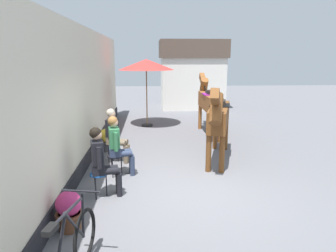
{
  "coord_description": "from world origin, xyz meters",
  "views": [
    {
      "loc": [
        -0.82,
        -6.03,
        2.66
      ],
      "look_at": [
        -0.4,
        1.2,
        1.05
      ],
      "focal_mm": 33.28,
      "sensor_mm": 36.0,
      "label": 1
    }
  ],
  "objects": [
    {
      "name": "ground_plane",
      "position": [
        0.0,
        3.0,
        0.0
      ],
      "size": [
        40.0,
        40.0,
        0.0
      ],
      "primitive_type": "plane",
      "color": "slate"
    },
    {
      "name": "saddled_horse_far",
      "position": [
        1.21,
        4.53,
        1.16
      ],
      "size": [
        0.5,
        3.0,
        2.06
      ],
      "color": "brown",
      "rests_on": "ground_plane"
    },
    {
      "name": "cafe_parasol",
      "position": [
        -0.94,
        5.96,
        2.36
      ],
      "size": [
        2.1,
        2.1,
        2.58
      ],
      "color": "black",
      "rests_on": "ground_plane"
    },
    {
      "name": "seated_visitor_far",
      "position": [
        -1.73,
        1.75,
        0.78
      ],
      "size": [
        0.61,
        0.48,
        1.39
      ],
      "color": "black",
      "rests_on": "ground_plane"
    },
    {
      "name": "flower_planter_farthest",
      "position": [
        -2.11,
        2.74,
        0.33
      ],
      "size": [
        0.43,
        0.43,
        0.64
      ],
      "color": "#4C4C51",
      "rests_on": "ground_plane"
    },
    {
      "name": "saddled_horse_near",
      "position": [
        0.92,
        1.67,
        1.16
      ],
      "size": [
        1.11,
        2.92,
        2.06
      ],
      "color": "brown",
      "rests_on": "ground_plane"
    },
    {
      "name": "seated_visitor_near",
      "position": [
        -1.76,
        -0.32,
        0.78
      ],
      "size": [
        0.61,
        0.48,
        1.39
      ],
      "color": "#194C99",
      "rests_on": "ground_plane"
    },
    {
      "name": "seated_visitor_middle",
      "position": [
        -1.57,
        0.76,
        0.78
      ],
      "size": [
        0.61,
        0.48,
        1.39
      ],
      "color": "black",
      "rests_on": "ground_plane"
    },
    {
      "name": "distant_cottage",
      "position": [
        1.4,
        10.49,
        1.8
      ],
      "size": [
        3.4,
        2.6,
        3.5
      ],
      "color": "silver",
      "rests_on": "ground_plane"
    },
    {
      "name": "flower_planter_nearest",
      "position": [
        -2.11,
        -1.5,
        0.33
      ],
      "size": [
        0.43,
        0.43,
        0.64
      ],
      "color": "brown",
      "rests_on": "ground_plane"
    },
    {
      "name": "pub_facade_wall",
      "position": [
        -2.55,
        1.5,
        1.54
      ],
      "size": [
        0.34,
        14.0,
        3.4
      ],
      "color": "beige",
      "rests_on": "ground_plane"
    }
  ]
}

